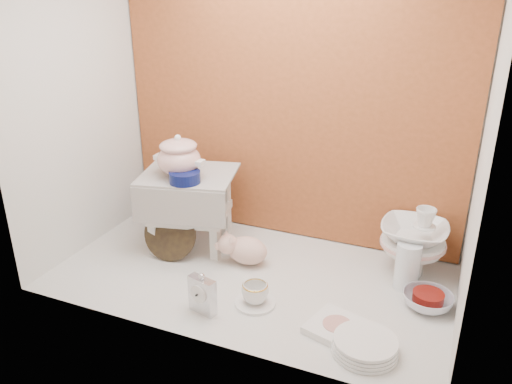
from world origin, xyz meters
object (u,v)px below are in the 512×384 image
(blue_white_vase, at_px, (167,208))
(crystal_bowl, at_px, (428,301))
(soup_tureen, at_px, (179,155))
(floral_platter, at_px, (185,185))
(plush_pig, at_px, (247,250))
(gold_rim_teacup, at_px, (255,293))
(dinner_plate_stack, at_px, (365,345))
(porcelain_tower, at_px, (413,240))
(step_stool, at_px, (190,210))
(mantel_clock, at_px, (202,293))

(blue_white_vase, relative_size, crystal_bowl, 1.06)
(soup_tureen, bearing_deg, crystal_bowl, -2.53)
(soup_tureen, distance_m, floral_platter, 0.48)
(soup_tureen, distance_m, plush_pig, 0.56)
(gold_rim_teacup, relative_size, crystal_bowl, 0.54)
(plush_pig, bearing_deg, soup_tureen, 175.84)
(blue_white_vase, height_order, dinner_plate_stack, blue_white_vase)
(floral_platter, distance_m, gold_rim_teacup, 0.97)
(floral_platter, relative_size, dinner_plate_stack, 1.57)
(floral_platter, height_order, porcelain_tower, floral_platter)
(plush_pig, height_order, dinner_plate_stack, plush_pig)
(soup_tureen, relative_size, dinner_plate_stack, 1.00)
(step_stool, distance_m, plush_pig, 0.37)
(gold_rim_teacup, xyz_separation_m, porcelain_tower, (0.57, 0.52, 0.12))
(blue_white_vase, distance_m, mantel_clock, 0.85)
(step_stool, xyz_separation_m, dinner_plate_stack, (1.01, -0.49, -0.17))
(floral_platter, bearing_deg, plush_pig, -32.73)
(blue_white_vase, distance_m, gold_rim_teacup, 0.89)
(dinner_plate_stack, height_order, crystal_bowl, crystal_bowl)
(mantel_clock, distance_m, plush_pig, 0.43)
(mantel_clock, bearing_deg, gold_rim_teacup, 51.33)
(floral_platter, relative_size, plush_pig, 1.55)
(gold_rim_teacup, bearing_deg, soup_tureen, 149.25)
(blue_white_vase, xyz_separation_m, mantel_clock, (0.56, -0.63, -0.02))
(porcelain_tower, bearing_deg, plush_pig, -163.42)
(plush_pig, distance_m, gold_rim_teacup, 0.34)
(gold_rim_teacup, height_order, crystal_bowl, gold_rim_teacup)
(soup_tureen, bearing_deg, blue_white_vase, 138.85)
(step_stool, height_order, mantel_clock, step_stool)
(blue_white_vase, relative_size, mantel_clock, 1.22)
(step_stool, relative_size, dinner_plate_stack, 1.81)
(soup_tureen, height_order, plush_pig, soup_tureen)
(floral_platter, relative_size, blue_white_vase, 1.79)
(mantel_clock, distance_m, porcelain_tower, 1.00)
(step_stool, xyz_separation_m, plush_pig, (0.35, -0.07, -0.12))
(soup_tureen, relative_size, gold_rim_teacup, 2.21)
(soup_tureen, xyz_separation_m, dinner_plate_stack, (1.02, -0.44, -0.47))
(mantel_clock, relative_size, crystal_bowl, 0.87)
(blue_white_vase, distance_m, dinner_plate_stack, 1.38)
(floral_platter, bearing_deg, soup_tureen, -61.60)
(step_stool, xyz_separation_m, porcelain_tower, (1.08, 0.15, -0.03))
(porcelain_tower, bearing_deg, soup_tureen, -169.68)
(soup_tureen, height_order, dinner_plate_stack, soup_tureen)
(mantel_clock, xyz_separation_m, crystal_bowl, (0.86, 0.40, -0.06))
(soup_tureen, relative_size, plush_pig, 0.99)
(gold_rim_teacup, xyz_separation_m, crystal_bowl, (0.68, 0.26, -0.02))
(blue_white_vase, bearing_deg, step_stool, -30.20)
(gold_rim_teacup, relative_size, dinner_plate_stack, 0.45)
(mantel_clock, height_order, dinner_plate_stack, mantel_clock)
(soup_tureen, distance_m, gold_rim_teacup, 0.76)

